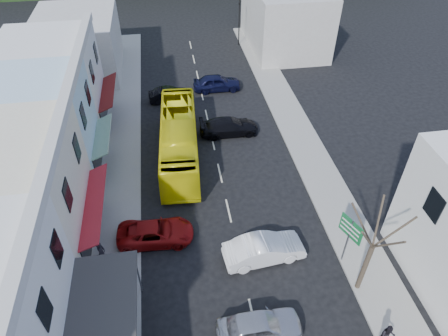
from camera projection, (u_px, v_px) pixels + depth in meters
ground at (239, 257)px, 24.65m from camera, size 120.00×120.00×0.00m
sidewalk_left at (121, 166)px, 31.20m from camera, size 3.00×52.00×0.15m
sidewalk_right at (306, 147)px, 33.00m from camera, size 3.00×52.00×0.15m
shopfront_row at (24, 177)px, 24.30m from camera, size 8.25×30.00×8.00m
distant_block_left at (79, 45)px, 41.51m from camera, size 8.00×10.00×6.00m
distant_block_right at (285, 17)px, 46.18m from camera, size 8.00×12.00×7.00m
bus at (179, 140)px, 31.30m from camera, size 3.22×11.73×3.10m
car_silver at (260, 327)px, 20.49m from camera, size 4.43×1.88×1.40m
car_white at (264, 250)px, 24.18m from camera, size 4.56×2.24×1.40m
car_red at (156, 232)px, 25.26m from camera, size 4.69×2.12×1.40m
car_black_near at (229, 127)px, 34.15m from camera, size 4.51×1.85×1.40m
car_navy_mid at (217, 84)px, 39.88m from camera, size 4.41×1.82×1.40m
car_black_far at (169, 94)px, 38.33m from camera, size 4.54×2.18×1.40m
pedestrian_left at (102, 254)px, 23.63m from camera, size 0.43×0.62×1.70m
pedestrian_right at (388, 334)px, 19.88m from camera, size 0.80×0.63×1.70m
direction_sign at (347, 241)px, 23.26m from camera, size 1.32×1.79×3.69m
street_tree at (372, 247)px, 20.58m from camera, size 4.09×4.09×7.50m
traffic_signal at (239, 23)px, 46.88m from camera, size 1.37×1.50×5.43m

